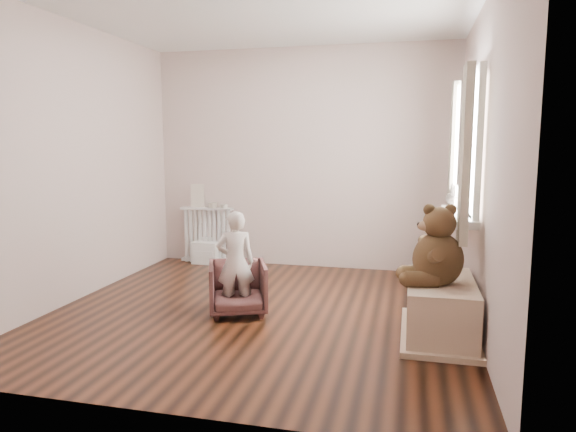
% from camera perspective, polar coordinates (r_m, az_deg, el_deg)
% --- Properties ---
extents(floor, '(3.60, 3.60, 0.01)m').
position_cam_1_polar(floor, '(4.64, -3.15, -10.53)').
color(floor, black).
rests_on(floor, ground).
extents(ceiling, '(3.60, 3.60, 0.01)m').
position_cam_1_polar(ceiling, '(4.54, -3.42, 22.34)').
color(ceiling, white).
rests_on(ceiling, ground).
extents(back_wall, '(3.60, 0.02, 2.60)m').
position_cam_1_polar(back_wall, '(6.15, 1.58, 6.37)').
color(back_wall, beige).
rests_on(back_wall, ground).
extents(front_wall, '(3.60, 0.02, 2.60)m').
position_cam_1_polar(front_wall, '(2.73, -14.24, 4.13)').
color(front_wall, beige).
rests_on(front_wall, ground).
extents(left_wall, '(0.02, 3.60, 2.60)m').
position_cam_1_polar(left_wall, '(5.22, -22.67, 5.47)').
color(left_wall, beige).
rests_on(left_wall, ground).
extents(right_wall, '(0.02, 3.60, 2.60)m').
position_cam_1_polar(right_wall, '(4.25, 20.74, 5.14)').
color(right_wall, beige).
rests_on(right_wall, ground).
extents(window, '(0.03, 0.90, 1.10)m').
position_cam_1_polar(window, '(4.54, 19.86, 7.23)').
color(window, white).
rests_on(window, right_wall).
extents(window_sill, '(0.22, 1.10, 0.06)m').
position_cam_1_polar(window_sill, '(4.57, 18.40, 0.00)').
color(window_sill, silver).
rests_on(window_sill, right_wall).
extents(curtain_left, '(0.06, 0.26, 1.30)m').
position_cam_1_polar(curtain_left, '(3.96, 19.13, 6.36)').
color(curtain_left, beige).
rests_on(curtain_left, right_wall).
extents(curtain_right, '(0.06, 0.26, 1.30)m').
position_cam_1_polar(curtain_right, '(5.10, 17.90, 6.67)').
color(curtain_right, beige).
rests_on(curtain_right, right_wall).
extents(radiator, '(0.66, 0.12, 0.70)m').
position_cam_1_polar(radiator, '(6.47, -8.97, -1.75)').
color(radiator, silver).
rests_on(radiator, floor).
extents(paper_doll, '(0.17, 0.02, 0.29)m').
position_cam_1_polar(paper_doll, '(6.46, -10.02, 2.23)').
color(paper_doll, beige).
rests_on(paper_doll, radiator).
extents(tin_a, '(0.11, 0.11, 0.06)m').
position_cam_1_polar(tin_a, '(6.40, -8.37, 1.20)').
color(tin_a, '#A59E8C').
rests_on(tin_a, radiator).
extents(tin_b, '(0.09, 0.09, 0.05)m').
position_cam_1_polar(tin_b, '(6.34, -7.14, 1.10)').
color(tin_b, '#A59E8C').
rests_on(tin_b, radiator).
extents(toy_vanity, '(0.32, 0.23, 0.50)m').
position_cam_1_polar(toy_vanity, '(6.47, -9.09, -2.79)').
color(toy_vanity, silver).
rests_on(toy_vanity, floor).
extents(armchair, '(0.64, 0.65, 0.46)m').
position_cam_1_polar(armchair, '(4.55, -5.61, -7.94)').
color(armchair, '#4F2B28').
rests_on(armchair, floor).
extents(child, '(0.38, 0.32, 0.89)m').
position_cam_1_polar(child, '(4.44, -5.86, -5.16)').
color(child, silver).
rests_on(child, armchair).
extents(toy_bench, '(0.50, 0.94, 0.44)m').
position_cam_1_polar(toy_bench, '(4.18, 16.54, -10.09)').
color(toy_bench, beige).
rests_on(toy_bench, floor).
extents(teddy_bear, '(0.53, 0.44, 0.59)m').
position_cam_1_polar(teddy_bear, '(3.96, 16.34, -4.04)').
color(teddy_bear, '#332212').
rests_on(teddy_bear, toy_bench).
extents(plush_cat, '(0.23, 0.29, 0.22)m').
position_cam_1_polar(plush_cat, '(4.87, 18.04, 2.02)').
color(plush_cat, slate).
rests_on(plush_cat, window_sill).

